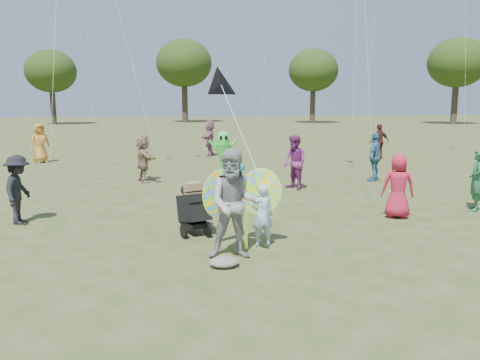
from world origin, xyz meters
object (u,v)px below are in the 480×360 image
(adult_man, at_px, (235,204))
(crowd_g, at_px, (40,143))
(crowd_b, at_px, (18,190))
(crowd_d, at_px, (143,158))
(crowd_f, at_px, (477,180))
(crowd_h, at_px, (379,142))
(alien_kite, at_px, (223,153))
(jogging_stroller, at_px, (194,204))
(child_girl, at_px, (262,215))
(crowd_j, at_px, (209,138))
(crowd_e, at_px, (295,162))
(crowd_c, at_px, (375,157))
(crowd_a, at_px, (398,186))
(butterfly_kite, at_px, (242,204))

(adult_man, xyz_separation_m, crowd_g, (-6.47, 14.46, -0.09))
(crowd_b, xyz_separation_m, crowd_g, (-2.07, 11.26, 0.10))
(crowd_d, height_order, crowd_f, crowd_d)
(crowd_h, distance_m, alien_kite, 9.44)
(adult_man, xyz_separation_m, jogging_stroller, (-0.58, 1.75, -0.36))
(child_girl, bearing_deg, crowd_f, -166.20)
(adult_man, distance_m, jogging_stroller, 1.87)
(adult_man, height_order, crowd_j, adult_man)
(adult_man, bearing_deg, crowd_b, 151.83)
(crowd_b, bearing_deg, crowd_f, -87.72)
(crowd_e, relative_size, alien_kite, 0.99)
(jogging_stroller, bearing_deg, crowd_e, 32.19)
(crowd_c, height_order, crowd_f, crowd_c)
(crowd_c, relative_size, crowd_e, 0.99)
(crowd_b, xyz_separation_m, crowd_c, (10.48, 3.88, 0.07))
(crowd_f, bearing_deg, crowd_d, -96.25)
(crowd_c, bearing_deg, crowd_a, 19.76)
(crowd_e, height_order, crowd_g, crowd_g)
(adult_man, height_order, alien_kite, adult_man)
(crowd_d, xyz_separation_m, jogging_stroller, (1.18, -6.68, -0.19))
(adult_man, relative_size, crowd_g, 1.10)
(crowd_d, xyz_separation_m, crowd_e, (4.69, -2.34, 0.05))
(crowd_h, distance_m, jogging_stroller, 14.83)
(crowd_e, height_order, butterfly_kite, crowd_e)
(adult_man, distance_m, crowd_f, 7.08)
(adult_man, xyz_separation_m, crowd_e, (2.92, 6.08, -0.11))
(crowd_e, bearing_deg, crowd_c, 85.03)
(crowd_h, distance_m, butterfly_kite, 15.17)
(crowd_e, relative_size, crowd_g, 0.97)
(crowd_c, bearing_deg, crowd_d, -59.84)
(crowd_j, xyz_separation_m, jogging_stroller, (-1.93, -13.95, -0.29))
(butterfly_kite, bearing_deg, crowd_f, 16.39)
(adult_man, distance_m, crowd_g, 15.84)
(crowd_d, height_order, crowd_j, crowd_j)
(crowd_e, bearing_deg, adult_man, -48.11)
(crowd_a, height_order, crowd_e, crowd_e)
(child_girl, height_order, crowd_g, crowd_g)
(crowd_a, bearing_deg, crowd_b, 13.86)
(child_girl, bearing_deg, butterfly_kite, -15.02)
(crowd_f, bearing_deg, crowd_h, -164.94)
(crowd_g, height_order, alien_kite, crowd_g)
(crowd_h, height_order, butterfly_kite, crowd_h)
(child_girl, relative_size, crowd_b, 0.77)
(crowd_c, xyz_separation_m, alien_kite, (-5.11, 1.17, 0.12))
(child_girl, relative_size, crowd_d, 0.75)
(adult_man, bearing_deg, crowd_f, 28.76)
(jogging_stroller, xyz_separation_m, butterfly_kite, (0.83, -1.09, 0.20))
(crowd_h, height_order, jogging_stroller, crowd_h)
(crowd_c, bearing_deg, child_girl, -0.10)
(crowd_a, xyz_separation_m, jogging_stroller, (-4.86, -0.43, -0.15))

